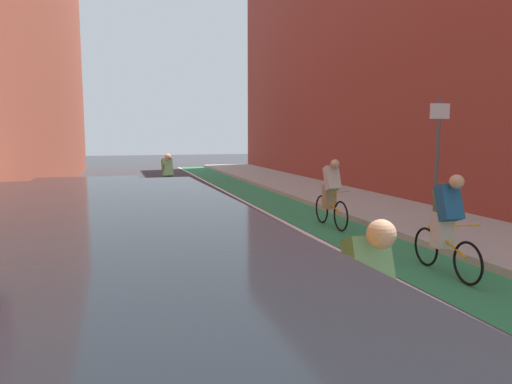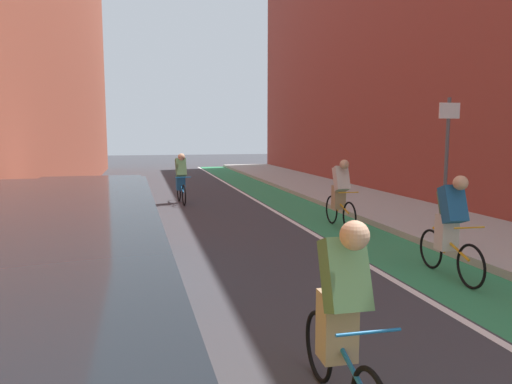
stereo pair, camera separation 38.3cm
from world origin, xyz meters
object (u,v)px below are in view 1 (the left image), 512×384
(cyclist_lead, at_px, (366,314))
(cyclist_mid, at_px, (446,222))
(cyclist_trailing, at_px, (331,193))
(cyclist_far, at_px, (167,177))
(street_sign_post, at_px, (437,156))
(parked_sedan_silver, at_px, (87,231))

(cyclist_lead, relative_size, cyclist_mid, 0.99)
(cyclist_mid, xyz_separation_m, cyclist_trailing, (-0.05, 4.00, -0.04))
(cyclist_far, bearing_deg, cyclist_trailing, -55.68)
(street_sign_post, bearing_deg, cyclist_far, 123.00)
(parked_sedan_silver, bearing_deg, cyclist_lead, -60.84)
(parked_sedan_silver, xyz_separation_m, cyclist_far, (2.00, 7.68, 0.06))
(cyclist_mid, relative_size, cyclist_far, 1.00)
(street_sign_post, bearing_deg, cyclist_mid, -123.28)
(cyclist_lead, height_order, cyclist_mid, cyclist_mid)
(parked_sedan_silver, xyz_separation_m, cyclist_lead, (2.29, -4.11, 0.02))
(parked_sedan_silver, distance_m, cyclist_trailing, 6.02)
(cyclist_mid, distance_m, cyclist_trailing, 4.00)
(cyclist_lead, xyz_separation_m, cyclist_mid, (3.09, 2.90, 0.04))
(cyclist_trailing, height_order, cyclist_far, cyclist_trailing)
(parked_sedan_silver, distance_m, cyclist_far, 7.93)
(parked_sedan_silver, bearing_deg, cyclist_trailing, 27.62)
(cyclist_mid, xyz_separation_m, cyclist_far, (-3.38, 8.88, 0.00))
(parked_sedan_silver, height_order, cyclist_mid, cyclist_mid)
(parked_sedan_silver, xyz_separation_m, street_sign_post, (6.58, 0.62, 1.00))
(cyclist_trailing, distance_m, cyclist_far, 5.92)
(cyclist_far, bearing_deg, cyclist_lead, -88.56)
(parked_sedan_silver, relative_size, street_sign_post, 1.58)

